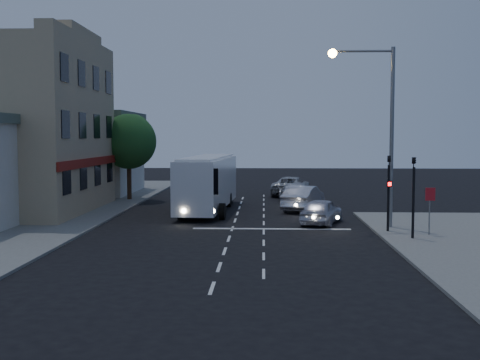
{
  "coord_description": "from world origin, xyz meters",
  "views": [
    {
      "loc": [
        1.59,
        -28.25,
        4.7
      ],
      "look_at": [
        0.24,
        5.92,
        2.2
      ],
      "focal_mm": 45.0,
      "sensor_mm": 36.0,
      "label": 1
    }
  ],
  "objects_px": {
    "car_sedan_c": "(291,186)",
    "traffic_signal_main": "(389,184)",
    "car_sedan_b": "(294,192)",
    "streetlight": "(379,115)",
    "car_suv": "(321,211)",
    "regulatory_sign": "(430,203)",
    "car_sedan_a": "(303,198)",
    "street_tree": "(129,139)",
    "tour_bus": "(208,181)",
    "traffic_signal_side": "(414,187)"
  },
  "relations": [
    {
      "from": "tour_bus",
      "to": "regulatory_sign",
      "type": "bearing_deg",
      "value": -36.57
    },
    {
      "from": "traffic_signal_side",
      "to": "street_tree",
      "type": "xyz_separation_m",
      "value": [
        -16.51,
        16.22,
        2.08
      ]
    },
    {
      "from": "traffic_signal_main",
      "to": "streetlight",
      "type": "bearing_deg",
      "value": 100.2
    },
    {
      "from": "car_sedan_a",
      "to": "street_tree",
      "type": "xyz_separation_m",
      "value": [
        -12.31,
        5.35,
        3.7
      ]
    },
    {
      "from": "car_suv",
      "to": "street_tree",
      "type": "relative_size",
      "value": 0.66
    },
    {
      "from": "traffic_signal_main",
      "to": "car_sedan_b",
      "type": "bearing_deg",
      "value": 105.3
    },
    {
      "from": "car_suv",
      "to": "streetlight",
      "type": "relative_size",
      "value": 0.45
    },
    {
      "from": "car_sedan_b",
      "to": "traffic_signal_main",
      "type": "relative_size",
      "value": 1.16
    },
    {
      "from": "car_sedan_b",
      "to": "streetlight",
      "type": "distance_m",
      "value": 13.94
    },
    {
      "from": "streetlight",
      "to": "street_tree",
      "type": "xyz_separation_m",
      "value": [
        -15.55,
        12.82,
        -1.23
      ]
    },
    {
      "from": "traffic_signal_main",
      "to": "streetlight",
      "type": "distance_m",
      "value": 3.61
    },
    {
      "from": "streetlight",
      "to": "traffic_signal_side",
      "type": "bearing_deg",
      "value": -74.3
    },
    {
      "from": "car_suv",
      "to": "streetlight",
      "type": "height_order",
      "value": "streetlight"
    },
    {
      "from": "tour_bus",
      "to": "traffic_signal_main",
      "type": "xyz_separation_m",
      "value": [
        9.5,
        -8.42,
        0.56
      ]
    },
    {
      "from": "traffic_signal_main",
      "to": "regulatory_sign",
      "type": "bearing_deg",
      "value": -30.84
    },
    {
      "from": "regulatory_sign",
      "to": "street_tree",
      "type": "xyz_separation_m",
      "value": [
        -17.51,
        15.26,
        2.9
      ]
    },
    {
      "from": "tour_bus",
      "to": "car_sedan_b",
      "type": "distance_m",
      "value": 8.01
    },
    {
      "from": "street_tree",
      "to": "car_sedan_a",
      "type": "bearing_deg",
      "value": -23.51
    },
    {
      "from": "car_suv",
      "to": "street_tree",
      "type": "height_order",
      "value": "street_tree"
    },
    {
      "from": "car_sedan_a",
      "to": "regulatory_sign",
      "type": "bearing_deg",
      "value": 135.66
    },
    {
      "from": "car_sedan_b",
      "to": "streetlight",
      "type": "relative_size",
      "value": 0.53
    },
    {
      "from": "car_sedan_a",
      "to": "street_tree",
      "type": "height_order",
      "value": "street_tree"
    },
    {
      "from": "car_suv",
      "to": "traffic_signal_side",
      "type": "distance_m",
      "value": 6.41
    },
    {
      "from": "car_sedan_b",
      "to": "traffic_signal_main",
      "type": "height_order",
      "value": "traffic_signal_main"
    },
    {
      "from": "car_suv",
      "to": "regulatory_sign",
      "type": "relative_size",
      "value": 1.85
    },
    {
      "from": "car_suv",
      "to": "car_sedan_b",
      "type": "bearing_deg",
      "value": -66.19
    },
    {
      "from": "car_sedan_c",
      "to": "streetlight",
      "type": "distance_m",
      "value": 18.29
    },
    {
      "from": "tour_bus",
      "to": "car_sedan_c",
      "type": "xyz_separation_m",
      "value": [
        5.66,
        10.24,
        -1.12
      ]
    },
    {
      "from": "car_suv",
      "to": "street_tree",
      "type": "distance_m",
      "value": 17.51
    },
    {
      "from": "car_sedan_c",
      "to": "regulatory_sign",
      "type": "xyz_separation_m",
      "value": [
        5.54,
        -19.67,
        0.85
      ]
    },
    {
      "from": "tour_bus",
      "to": "traffic_signal_side",
      "type": "relative_size",
      "value": 2.77
    },
    {
      "from": "car_sedan_b",
      "to": "car_suv",
      "type": "bearing_deg",
      "value": 90.89
    },
    {
      "from": "car_sedan_b",
      "to": "streetlight",
      "type": "bearing_deg",
      "value": 102.07
    },
    {
      "from": "car_sedan_b",
      "to": "street_tree",
      "type": "height_order",
      "value": "street_tree"
    },
    {
      "from": "car_sedan_b",
      "to": "traffic_signal_side",
      "type": "bearing_deg",
      "value": 102.04
    },
    {
      "from": "regulatory_sign",
      "to": "car_suv",
      "type": "bearing_deg",
      "value": 138.82
    },
    {
      "from": "car_sedan_c",
      "to": "traffic_signal_main",
      "type": "relative_size",
      "value": 1.31
    },
    {
      "from": "streetlight",
      "to": "street_tree",
      "type": "bearing_deg",
      "value": 140.49
    },
    {
      "from": "car_sedan_c",
      "to": "traffic_signal_side",
      "type": "xyz_separation_m",
      "value": [
        4.54,
        -20.63,
        1.67
      ]
    },
    {
      "from": "traffic_signal_main",
      "to": "regulatory_sign",
      "type": "relative_size",
      "value": 1.86
    },
    {
      "from": "tour_bus",
      "to": "car_suv",
      "type": "height_order",
      "value": "tour_bus"
    },
    {
      "from": "car_suv",
      "to": "street_tree",
      "type": "xyz_separation_m",
      "value": [
        -12.89,
        11.22,
        3.8
      ]
    },
    {
      "from": "traffic_signal_main",
      "to": "traffic_signal_side",
      "type": "height_order",
      "value": "same"
    },
    {
      "from": "traffic_signal_side",
      "to": "streetlight",
      "type": "relative_size",
      "value": 0.46
    },
    {
      "from": "car_sedan_b",
      "to": "regulatory_sign",
      "type": "relative_size",
      "value": 2.17
    },
    {
      "from": "street_tree",
      "to": "traffic_signal_side",
      "type": "bearing_deg",
      "value": -44.5
    },
    {
      "from": "car_suv",
      "to": "car_sedan_c",
      "type": "height_order",
      "value": "car_sedan_c"
    },
    {
      "from": "regulatory_sign",
      "to": "car_sedan_c",
      "type": "bearing_deg",
      "value": 105.73
    },
    {
      "from": "car_suv",
      "to": "car_sedan_b",
      "type": "distance_m",
      "value": 10.93
    },
    {
      "from": "car_sedan_a",
      "to": "regulatory_sign",
      "type": "height_order",
      "value": "regulatory_sign"
    }
  ]
}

